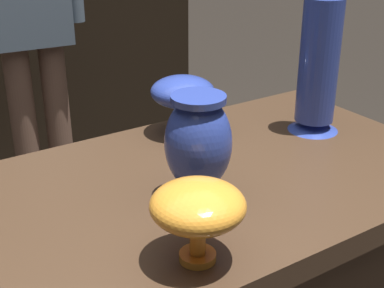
# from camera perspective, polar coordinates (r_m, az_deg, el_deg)

# --- Properties ---
(vase_centerpiece) EXTENTS (0.13, 0.13, 0.21)m
(vase_centerpiece) POSITION_cam_1_polar(r_m,az_deg,el_deg) (1.03, 0.65, 0.08)
(vase_centerpiece) COLOR #2D429E
(vase_centerpiece) RESTS_ON display_plinth
(vase_tall_behind) EXTENTS (0.12, 0.12, 0.33)m
(vase_tall_behind) POSITION_cam_1_polar(r_m,az_deg,el_deg) (1.37, 12.92, 7.43)
(vase_tall_behind) COLOR #2D429E
(vase_tall_behind) RESTS_ON display_plinth
(vase_left_accent) EXTENTS (0.16, 0.16, 0.14)m
(vase_left_accent) POSITION_cam_1_polar(r_m,az_deg,el_deg) (1.34, -0.97, 5.27)
(vase_left_accent) COLOR #2D429E
(vase_left_accent) RESTS_ON display_plinth
(vase_right_accent) EXTENTS (0.15, 0.15, 0.14)m
(vase_right_accent) POSITION_cam_1_polar(r_m,az_deg,el_deg) (0.86, 0.61, -6.60)
(vase_right_accent) COLOR orange
(vase_right_accent) RESTS_ON display_plinth
(visitor_center_back) EXTENTS (0.47, 0.21, 1.56)m
(visitor_center_back) POSITION_cam_1_polar(r_m,az_deg,el_deg) (2.40, -16.63, 13.20)
(visitor_center_back) COLOR brown
(visitor_center_back) RESTS_ON ground_plane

